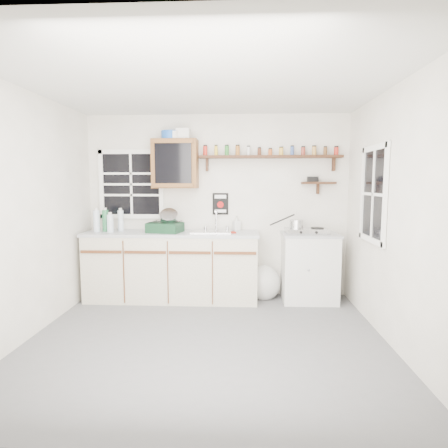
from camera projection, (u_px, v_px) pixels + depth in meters
The scene contains 18 objects.
room at pixel (206, 216), 3.63m from camera, with size 3.64×3.24×2.54m.
main_cabinet at pixel (172, 266), 5.04m from camera, with size 2.31×0.63×0.92m.
right_cabinet at pixel (309, 267), 4.98m from camera, with size 0.73×0.57×0.91m.
sink at pixel (212, 231), 4.97m from camera, with size 0.52×0.44×0.29m.
upper_cabinet at pixel (175, 164), 5.03m from camera, with size 0.60×0.32×0.65m.
upper_cabinet_clutter at pixel (175, 135), 4.99m from camera, with size 0.38×0.24×0.14m.
spice_shelf at pixel (270, 156), 5.02m from camera, with size 1.91×0.18×0.35m.
secondary_shelf at pixel (317, 182), 5.04m from camera, with size 0.45×0.16×0.24m.
warning_sign at pixel (220, 204), 5.20m from camera, with size 0.22×0.02×0.30m.
window_back at pixel (131, 184), 5.23m from camera, with size 0.93×0.03×0.98m.
window_right at pixel (374, 194), 4.07m from camera, with size 0.03×0.78×1.08m.
water_bottles at pixel (108, 221), 5.00m from camera, with size 0.38×0.19×0.32m.
dish_rack at pixel (166, 225), 4.94m from camera, with size 0.49×0.41×0.32m.
soap_bottle at pixel (237, 223), 5.15m from camera, with size 0.09×0.09×0.20m, color white.
rag at pixel (230, 232), 4.87m from camera, with size 0.13×0.11×0.02m, color maroon.
hotplate at pixel (307, 231), 4.90m from camera, with size 0.56×0.31×0.08m.
saucepan at pixel (296, 224), 4.90m from camera, with size 0.43×0.27×0.19m.
trash_bag at pixel (264, 283), 5.11m from camera, with size 0.44×0.40×0.50m.
Camera 1 is at (0.35, -3.61, 1.58)m, focal length 30.00 mm.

